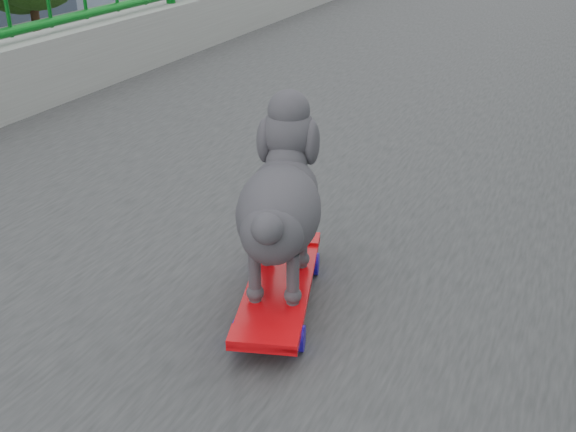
% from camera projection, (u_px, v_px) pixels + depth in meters
% --- Properties ---
extents(skateboard, '(0.29, 0.53, 0.07)m').
position_uv_depth(skateboard, '(279.00, 288.00, 1.60)').
color(skateboard, red).
rests_on(skateboard, footbridge).
extents(poodle, '(0.27, 0.44, 0.38)m').
position_uv_depth(poodle, '(280.00, 199.00, 1.53)').
color(poodle, '#2C292E').
rests_on(poodle, skateboard).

